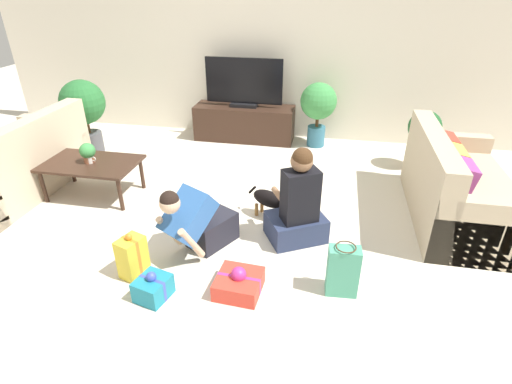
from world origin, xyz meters
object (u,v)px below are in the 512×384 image
Objects in this scene: gift_box_b at (239,283)px; tv_console at (244,123)px; tv at (244,85)px; mug at (90,159)px; sofa_right at (456,190)px; dog at (273,200)px; tabletop_plant at (88,152)px; gift_box_c at (132,257)px; potted_plant_corner_right at (423,135)px; gift_box_a at (153,288)px; person_sitting at (298,207)px; potted_plant_corner_left at (84,108)px; sofa_left at (18,165)px; person_kneeling at (198,222)px; coffee_table at (91,166)px; potted_plant_back_right at (318,106)px; gift_bag_a at (343,271)px.

tv_console is at bearing 101.76° from gift_box_b.
tv is 2.49m from mug.
sofa_right reaches higher than dog.
tv_console is at bearing 58.06° from tabletop_plant.
potted_plant_corner_right is at bearing 45.31° from gift_box_c.
dog is 1.52m from gift_box_a.
tv is at bearing 101.76° from gift_box_b.
gift_box_b is at bearing -157.62° from dog.
person_sitting is at bearing 44.76° from gift_box_a.
gift_box_a is 0.82× the size of gift_box_b.
gift_box_c is 1.85× the size of tabletop_plant.
sofa_left is at bearing -97.00° from potted_plant_corner_left.
person_kneeling is at bearing 44.89° from gift_box_c.
gift_box_c is at bearing 178.11° from gift_box_b.
person_kneeling reaches higher than mug.
person_kneeling is 0.93m from person_sitting.
coffee_table is at bearing 132.87° from gift_box_a.
person_kneeling is at bearing -85.77° from tv_console.
person_kneeling is 1.51× the size of dog.
potted_plant_corner_right is 2.38m from person_sitting.
tv reaches higher than person_kneeling.
potted_plant_back_right is 1.21× the size of potted_plant_corner_right.
sofa_left is 7.77× the size of tabletop_plant.
gift_box_b is (-0.09, -1.12, -0.14)m from dog.
sofa_right is 1.70m from person_sitting.
tabletop_plant is at bearing 131.46° from gift_box_c.
gift_box_c is (1.07, -1.22, -0.19)m from coffee_table.
person_sitting is at bearing -67.01° from tv_console.
sofa_left is 1.81× the size of person_sitting.
potted_plant_back_right is at bearing 40.68° from mug.
gift_bag_a reaches higher than coffee_table.
gift_box_a is at bearing -46.98° from tabletop_plant.
gift_box_c is at bearing 117.84° from sofa_right.
coffee_table is 3.14m from potted_plant_back_right.
gift_box_c is (-1.29, -0.78, -0.17)m from person_sitting.
sofa_left is 3.91m from potted_plant_back_right.
potted_plant_corner_right is 3.20m from person_kneeling.
gift_bag_a is at bearing -32.70° from potted_plant_corner_left.
coffee_table is at bearing 93.99° from sofa_right.
person_sitting is 2.12× the size of gift_bag_a.
potted_plant_corner_left reaches higher than person_kneeling.
tv is 2.75× the size of gift_box_c.
potted_plant_corner_left is at bearing -155.92° from tv.
person_kneeling is (1.51, -0.79, -0.06)m from coffee_table.
dog is (2.08, -0.13, -0.15)m from coffee_table.
person_kneeling is 1.89× the size of gift_box_c.
tabletop_plant is (-1.08, 1.22, 0.35)m from gift_box_c.
mug is at bearing 132.94° from gift_box_a.
gift_bag_a is 3.00m from mug.
potted_plant_corner_right is (4.66, 1.54, 0.14)m from sofa_left.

